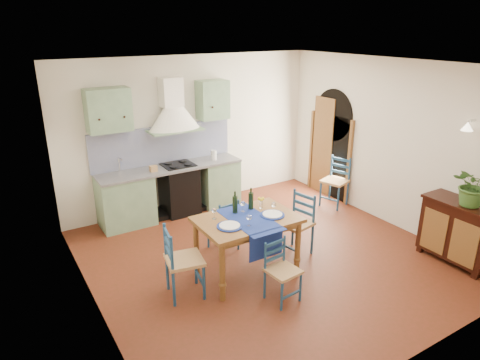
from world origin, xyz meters
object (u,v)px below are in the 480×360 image
chair_near (281,270)px  potted_plant (473,185)px  sideboard (459,230)px  dining_table (248,225)px

chair_near → potted_plant: (2.71, -0.69, 0.83)m
chair_near → potted_plant: size_ratio=1.31×
chair_near → sideboard: size_ratio=0.75×
chair_near → sideboard: (2.73, -0.60, 0.10)m
chair_near → sideboard: 2.80m
dining_table → sideboard: 3.08m
sideboard → potted_plant: bearing=-104.1°
dining_table → potted_plant: size_ratio=2.23×
dining_table → chair_near: (0.04, -0.72, -0.34)m
sideboard → chair_near: bearing=167.6°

